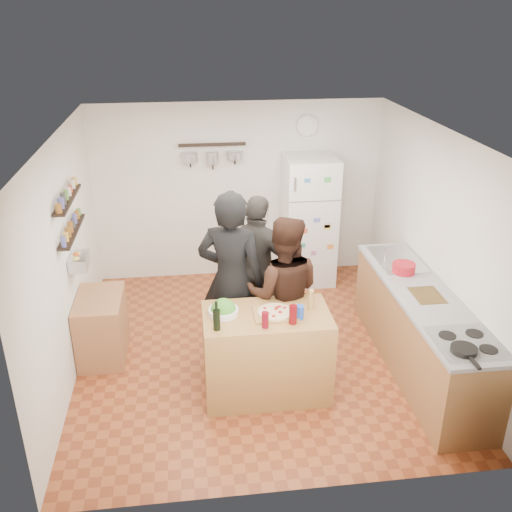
{
  "coord_description": "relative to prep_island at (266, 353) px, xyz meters",
  "views": [
    {
      "loc": [
        -0.71,
        -5.54,
        3.71
      ],
      "look_at": [
        0.0,
        0.1,
        1.15
      ],
      "focal_mm": 40.0,
      "sensor_mm": 36.0,
      "label": 1
    }
  ],
  "objects": [
    {
      "name": "room_shell",
      "position": [
        0.0,
        1.14,
        0.79
      ],
      "size": [
        4.2,
        4.2,
        4.2
      ],
      "color": "brown",
      "rests_on": "ground"
    },
    {
      "name": "prep_island",
      "position": [
        0.0,
        0.0,
        0.0
      ],
      "size": [
        1.25,
        0.72,
        0.91
      ],
      "primitive_type": "cube",
      "color": "#9F703A",
      "rests_on": "floor"
    },
    {
      "name": "pizza_board",
      "position": [
        0.08,
        -0.02,
        0.47
      ],
      "size": [
        0.42,
        0.34,
        0.02
      ],
      "primitive_type": "cube",
      "color": "olive",
      "rests_on": "prep_island"
    },
    {
      "name": "pizza",
      "position": [
        0.08,
        -0.02,
        0.48
      ],
      "size": [
        0.34,
        0.34,
        0.02
      ],
      "primitive_type": "cylinder",
      "color": "#CAB385",
      "rests_on": "pizza_board"
    },
    {
      "name": "salad_bowl",
      "position": [
        -0.42,
        0.05,
        0.48
      ],
      "size": [
        0.29,
        0.29,
        0.06
      ],
      "primitive_type": "cylinder",
      "color": "silver",
      "rests_on": "prep_island"
    },
    {
      "name": "wine_bottle",
      "position": [
        -0.5,
        -0.22,
        0.56
      ],
      "size": [
        0.07,
        0.07,
        0.2
      ],
      "primitive_type": "cylinder",
      "color": "black",
      "rests_on": "prep_island"
    },
    {
      "name": "wine_glass_near",
      "position": [
        -0.05,
        -0.24,
        0.53
      ],
      "size": [
        0.07,
        0.07,
        0.16
      ],
      "primitive_type": "cylinder",
      "color": "#580712",
      "rests_on": "prep_island"
    },
    {
      "name": "wine_glass_far",
      "position": [
        0.22,
        -0.2,
        0.55
      ],
      "size": [
        0.08,
        0.08,
        0.19
      ],
      "primitive_type": "cylinder",
      "color": "#54070B",
      "rests_on": "prep_island"
    },
    {
      "name": "pepper_mill",
      "position": [
        0.45,
        0.05,
        0.54
      ],
      "size": [
        0.05,
        0.05,
        0.17
      ],
      "primitive_type": "cylinder",
      "color": "olive",
      "rests_on": "prep_island"
    },
    {
      "name": "salt_canister",
      "position": [
        0.3,
        -0.12,
        0.52
      ],
      "size": [
        0.08,
        0.08,
        0.14
      ],
      "primitive_type": "cylinder",
      "color": "#1C3D9A",
      "rests_on": "prep_island"
    },
    {
      "name": "person_left",
      "position": [
        -0.29,
        0.59,
        0.54
      ],
      "size": [
        0.85,
        0.7,
        2.0
      ],
      "primitive_type": "imported",
      "rotation": [
        0.0,
        0.0,
        2.79
      ],
      "color": "black",
      "rests_on": "floor"
    },
    {
      "name": "person_center",
      "position": [
        0.24,
        0.47,
        0.41
      ],
      "size": [
        0.95,
        0.8,
        1.74
      ],
      "primitive_type": "imported",
      "rotation": [
        0.0,
        0.0,
        2.96
      ],
      "color": "black",
      "rests_on": "floor"
    },
    {
      "name": "person_back",
      "position": [
        0.06,
        1.13,
        0.42
      ],
      "size": [
        1.08,
        0.93,
        1.74
      ],
      "primitive_type": "imported",
      "rotation": [
        0.0,
        0.0,
        2.53
      ],
      "color": "#2B2826",
      "rests_on": "floor"
    },
    {
      "name": "counter_run",
      "position": [
        1.7,
        0.21,
        -0.01
      ],
      "size": [
        0.63,
        2.63,
        0.9
      ],
      "primitive_type": "cube",
      "color": "#9E7042",
      "rests_on": "floor"
    },
    {
      "name": "stove_top",
      "position": [
        1.7,
        -0.74,
        0.46
      ],
      "size": [
        0.6,
        0.62,
        0.02
      ],
      "primitive_type": "cube",
      "color": "white",
      "rests_on": "counter_run"
    },
    {
      "name": "skillet",
      "position": [
        1.6,
        -0.88,
        0.49
      ],
      "size": [
        0.23,
        0.23,
        0.04
      ],
      "primitive_type": "cylinder",
      "color": "black",
      "rests_on": "stove_top"
    },
    {
      "name": "sink",
      "position": [
        1.7,
        1.06,
        0.46
      ],
      "size": [
        0.5,
        0.8,
        0.03
      ],
      "primitive_type": "cube",
      "color": "silver",
      "rests_on": "counter_run"
    },
    {
      "name": "cutting_board",
      "position": [
        1.7,
        0.16,
        0.46
      ],
      "size": [
        0.3,
        0.4,
        0.02
      ],
      "primitive_type": "cube",
      "color": "olive",
      "rests_on": "counter_run"
    },
    {
      "name": "red_bowl",
      "position": [
        1.65,
        0.72,
        0.52
      ],
      "size": [
        0.26,
        0.26,
        0.11
      ],
      "primitive_type": "cylinder",
      "color": "#B01421",
      "rests_on": "counter_run"
    },
    {
      "name": "fridge",
      "position": [
        0.95,
        2.51,
        0.45
      ],
      "size": [
        0.7,
        0.68,
        1.8
      ],
      "primitive_type": "cube",
      "color": "white",
      "rests_on": "floor"
    },
    {
      "name": "wall_clock",
      "position": [
        0.95,
        2.84,
        1.69
      ],
      "size": [
        0.3,
        0.03,
        0.3
      ],
      "primitive_type": "cylinder",
      "rotation": [
        1.57,
        0.0,
        0.0
      ],
      "color": "silver",
      "rests_on": "back_wall"
    },
    {
      "name": "spice_shelf_lower",
      "position": [
        -1.93,
        0.96,
        1.04
      ],
      "size": [
        0.12,
        1.0,
        0.02
      ],
      "primitive_type": "cube",
      "color": "black",
      "rests_on": "left_wall"
    },
    {
      "name": "spice_shelf_upper",
      "position": [
        -1.93,
        0.96,
        1.4
      ],
      "size": [
        0.12,
        1.0,
        0.02
      ],
      "primitive_type": "cube",
      "color": "black",
      "rests_on": "left_wall"
    },
    {
      "name": "produce_basket",
      "position": [
        -1.9,
        0.96,
        0.69
      ],
      "size": [
        0.18,
        0.35,
        0.14
      ],
      "primitive_type": "cube",
      "color": "silver",
      "rests_on": "left_wall"
    },
    {
      "name": "side_table",
      "position": [
        -1.74,
        0.89,
        -0.09
      ],
      "size": [
        0.5,
        0.8,
        0.73
      ],
      "primitive_type": "cube",
      "color": "#AD7248",
      "rests_on": "floor"
    },
    {
      "name": "pot_rack",
      "position": [
        -0.35,
        2.76,
        1.49
      ],
      "size": [
        0.9,
        0.04,
        0.04
      ],
      "primitive_type": "cube",
      "color": "black",
      "rests_on": "back_wall"
    }
  ]
}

